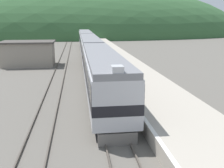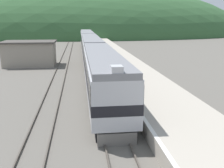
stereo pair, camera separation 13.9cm
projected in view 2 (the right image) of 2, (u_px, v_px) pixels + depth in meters
The scene contains 8 objects.
track_main at pixel (87, 49), 63.43m from camera, with size 1.52×180.00×0.16m.
track_siding at pixel (68, 49), 62.88m from camera, with size 1.52×180.00×0.16m.
platform at pixel (118, 59), 44.61m from camera, with size 5.41×140.00×0.97m.
distant_hills at pixel (83, 36), 117.28m from camera, with size 147.58×66.41×43.57m.
station_shed at pixel (30, 53), 40.46m from camera, with size 8.00×5.33×3.79m.
express_train_lead_car at pixel (103, 74), 23.25m from camera, with size 2.94×19.07×4.56m.
carriage_second at pixel (91, 48), 43.98m from camera, with size 2.93×21.74×4.20m.
carriage_third at pixel (87, 39), 65.76m from camera, with size 2.93×21.74×4.20m.
Camera 2 is at (-1.99, 6.12, 7.00)m, focal length 42.00 mm.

